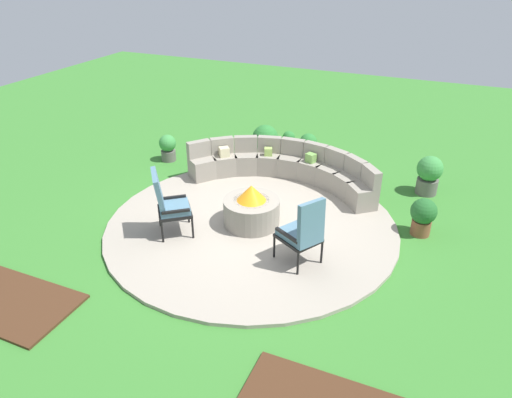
{
  "coord_description": "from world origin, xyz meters",
  "views": [
    {
      "loc": [
        2.91,
        -6.53,
        4.39
      ],
      "look_at": [
        0.0,
        0.2,
        0.45
      ],
      "focal_mm": 33.08,
      "sensor_mm": 36.0,
      "label": 1
    }
  ],
  "objects_px": {
    "potted_plant_0": "(308,147)",
    "potted_plant_3": "(429,174)",
    "lounge_chair_front_right": "(303,231)",
    "potted_plant_4": "(168,147)",
    "fire_pit": "(251,209)",
    "potted_plant_5": "(423,215)",
    "lounge_chair_front_left": "(168,203)",
    "curved_stone_bench": "(285,168)",
    "potted_plant_1": "(289,142)",
    "potted_plant_2": "(265,140)"
  },
  "relations": [
    {
      "from": "potted_plant_2",
      "to": "potted_plant_5",
      "type": "relative_size",
      "value": 1.16
    },
    {
      "from": "lounge_chair_front_left",
      "to": "potted_plant_1",
      "type": "relative_size",
      "value": 1.95
    },
    {
      "from": "potted_plant_5",
      "to": "potted_plant_0",
      "type": "bearing_deg",
      "value": 141.32
    },
    {
      "from": "lounge_chair_front_right",
      "to": "fire_pit",
      "type": "bearing_deg",
      "value": 86.75
    },
    {
      "from": "potted_plant_1",
      "to": "potted_plant_2",
      "type": "bearing_deg",
      "value": -146.42
    },
    {
      "from": "potted_plant_0",
      "to": "potted_plant_4",
      "type": "height_order",
      "value": "potted_plant_0"
    },
    {
      "from": "potted_plant_5",
      "to": "lounge_chair_front_right",
      "type": "bearing_deg",
      "value": -133.21
    },
    {
      "from": "lounge_chair_front_left",
      "to": "potted_plant_3",
      "type": "distance_m",
      "value": 5.13
    },
    {
      "from": "curved_stone_bench",
      "to": "potted_plant_0",
      "type": "height_order",
      "value": "curved_stone_bench"
    },
    {
      "from": "potted_plant_1",
      "to": "potted_plant_5",
      "type": "height_order",
      "value": "potted_plant_5"
    },
    {
      "from": "curved_stone_bench",
      "to": "potted_plant_4",
      "type": "distance_m",
      "value": 2.9
    },
    {
      "from": "potted_plant_4",
      "to": "curved_stone_bench",
      "type": "bearing_deg",
      "value": -1.75
    },
    {
      "from": "lounge_chair_front_right",
      "to": "potted_plant_0",
      "type": "height_order",
      "value": "lounge_chair_front_right"
    },
    {
      "from": "lounge_chair_front_right",
      "to": "potted_plant_5",
      "type": "distance_m",
      "value": 2.33
    },
    {
      "from": "potted_plant_0",
      "to": "potted_plant_1",
      "type": "xyz_separation_m",
      "value": [
        -0.53,
        0.18,
        -0.05
      ]
    },
    {
      "from": "lounge_chair_front_left",
      "to": "potted_plant_3",
      "type": "xyz_separation_m",
      "value": [
        3.85,
        3.39,
        -0.21
      ]
    },
    {
      "from": "lounge_chair_front_right",
      "to": "potted_plant_4",
      "type": "distance_m",
      "value": 4.94
    },
    {
      "from": "lounge_chair_front_left",
      "to": "potted_plant_1",
      "type": "height_order",
      "value": "lounge_chair_front_left"
    },
    {
      "from": "fire_pit",
      "to": "potted_plant_5",
      "type": "xyz_separation_m",
      "value": [
        2.77,
        0.92,
        0.02
      ]
    },
    {
      "from": "potted_plant_3",
      "to": "potted_plant_5",
      "type": "xyz_separation_m",
      "value": [
        0.07,
        -1.64,
        -0.06
      ]
    },
    {
      "from": "curved_stone_bench",
      "to": "potted_plant_0",
      "type": "xyz_separation_m",
      "value": [
        0.08,
        1.28,
        0.01
      ]
    },
    {
      "from": "fire_pit",
      "to": "curved_stone_bench",
      "type": "relative_size",
      "value": 0.25
    },
    {
      "from": "curved_stone_bench",
      "to": "potted_plant_3",
      "type": "xyz_separation_m",
      "value": [
        2.75,
        0.73,
        0.07
      ]
    },
    {
      "from": "lounge_chair_front_left",
      "to": "potted_plant_4",
      "type": "bearing_deg",
      "value": 175.01
    },
    {
      "from": "potted_plant_1",
      "to": "potted_plant_0",
      "type": "bearing_deg",
      "value": -18.21
    },
    {
      "from": "curved_stone_bench",
      "to": "potted_plant_5",
      "type": "distance_m",
      "value": 2.96
    },
    {
      "from": "fire_pit",
      "to": "potted_plant_0",
      "type": "height_order",
      "value": "fire_pit"
    },
    {
      "from": "curved_stone_bench",
      "to": "lounge_chair_front_right",
      "type": "height_order",
      "value": "lounge_chair_front_right"
    },
    {
      "from": "fire_pit",
      "to": "potted_plant_4",
      "type": "height_order",
      "value": "fire_pit"
    },
    {
      "from": "curved_stone_bench",
      "to": "potted_plant_2",
      "type": "xyz_separation_m",
      "value": [
        -0.92,
        1.15,
        0.06
      ]
    },
    {
      "from": "potted_plant_0",
      "to": "potted_plant_3",
      "type": "distance_m",
      "value": 2.73
    },
    {
      "from": "lounge_chair_front_right",
      "to": "potted_plant_0",
      "type": "bearing_deg",
      "value": 46.22
    },
    {
      "from": "potted_plant_0",
      "to": "potted_plant_5",
      "type": "distance_m",
      "value": 3.51
    },
    {
      "from": "potted_plant_1",
      "to": "potted_plant_2",
      "type": "height_order",
      "value": "potted_plant_2"
    },
    {
      "from": "potted_plant_0",
      "to": "potted_plant_3",
      "type": "relative_size",
      "value": 0.85
    },
    {
      "from": "lounge_chair_front_left",
      "to": "potted_plant_2",
      "type": "bearing_deg",
      "value": 139.11
    },
    {
      "from": "lounge_chair_front_left",
      "to": "potted_plant_2",
      "type": "distance_m",
      "value": 3.82
    },
    {
      "from": "potted_plant_4",
      "to": "potted_plant_2",
      "type": "bearing_deg",
      "value": 28.22
    },
    {
      "from": "potted_plant_0",
      "to": "potted_plant_4",
      "type": "bearing_deg",
      "value": -158.11
    },
    {
      "from": "potted_plant_3",
      "to": "lounge_chair_front_left",
      "type": "bearing_deg",
      "value": -138.67
    },
    {
      "from": "fire_pit",
      "to": "lounge_chair_front_left",
      "type": "xyz_separation_m",
      "value": [
        -1.14,
        -0.83,
        0.29
      ]
    },
    {
      "from": "potted_plant_4",
      "to": "fire_pit",
      "type": "bearing_deg",
      "value": -33.09
    },
    {
      "from": "potted_plant_2",
      "to": "lounge_chair_front_right",
      "type": "bearing_deg",
      "value": -60.08
    },
    {
      "from": "lounge_chair_front_left",
      "to": "potted_plant_5",
      "type": "distance_m",
      "value": 4.3
    },
    {
      "from": "potted_plant_0",
      "to": "potted_plant_5",
      "type": "bearing_deg",
      "value": -38.68
    },
    {
      "from": "fire_pit",
      "to": "potted_plant_3",
      "type": "height_order",
      "value": "fire_pit"
    },
    {
      "from": "lounge_chair_front_right",
      "to": "potted_plant_5",
      "type": "relative_size",
      "value": 1.7
    },
    {
      "from": "potted_plant_1",
      "to": "potted_plant_4",
      "type": "distance_m",
      "value": 2.8
    },
    {
      "from": "potted_plant_1",
      "to": "potted_plant_5",
      "type": "relative_size",
      "value": 0.89
    },
    {
      "from": "lounge_chair_front_right",
      "to": "potted_plant_3",
      "type": "xyz_separation_m",
      "value": [
        1.52,
        3.33,
        -0.2
      ]
    }
  ]
}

